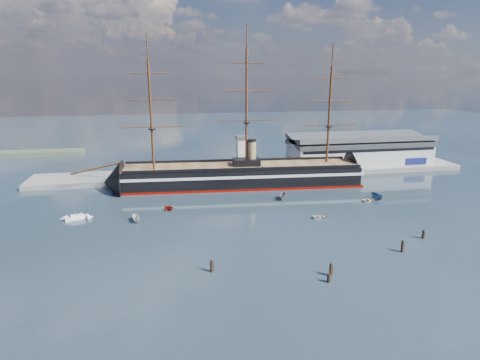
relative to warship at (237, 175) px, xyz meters
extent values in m
plane|color=#1C242E|center=(1.54, -20.00, -4.04)|extent=(600.00, 600.00, 0.00)
cube|color=slate|center=(11.54, 16.00, -4.04)|extent=(180.00, 18.00, 2.00)
cube|color=#B7BABC|center=(59.54, 20.00, 2.96)|extent=(62.00, 20.00, 10.00)
cube|color=#3F4247|center=(59.54, 20.00, 8.56)|extent=(63.00, 21.00, 2.00)
cube|color=silver|center=(4.54, 13.00, 4.96)|extent=(4.00, 4.00, 14.00)
cube|color=#3F4247|center=(4.54, 13.00, 12.46)|extent=(5.00, 5.00, 1.00)
cube|color=black|center=(1.73, 0.00, -0.04)|extent=(88.89, 22.01, 7.00)
cube|color=silver|center=(1.73, 0.00, 1.16)|extent=(90.90, 22.39, 1.00)
cube|color=#710800|center=(1.73, 0.00, -3.69)|extent=(90.90, 22.35, 0.90)
cone|color=black|center=(-44.77, 0.00, -0.34)|extent=(15.04, 16.61, 15.68)
cone|color=black|center=(48.23, 0.00, -0.34)|extent=(12.05, 16.40, 15.68)
cube|color=brown|center=(1.73, 0.00, 3.56)|extent=(88.80, 20.73, 0.40)
cube|color=black|center=(3.73, 0.00, 4.96)|extent=(10.39, 6.67, 2.50)
cylinder|color=#9D7F51|center=(5.73, 0.00, 8.46)|extent=(3.20, 3.20, 9.00)
cylinder|color=#381E0F|center=(-50.27, 0.00, 4.96)|extent=(17.76, 1.92, 4.43)
cylinder|color=#381E0F|center=(-30.27, 0.00, 22.76)|extent=(0.90, 0.90, 38.00)
cylinder|color=#381E0F|center=(3.73, 0.00, 24.76)|extent=(0.90, 0.90, 42.00)
cylinder|color=#381E0F|center=(35.73, 0.00, 21.76)|extent=(0.90, 0.90, 36.00)
cube|color=white|center=(-52.28, -26.81, -3.60)|extent=(6.91, 4.13, 0.89)
cube|color=white|center=(-52.28, -26.81, -2.89)|extent=(3.81, 2.56, 0.71)
cylinder|color=#B2B2B7|center=(-52.72, -26.81, 1.72)|extent=(0.14, 0.14, 9.74)
imported|color=silver|center=(-35.13, -32.05, -4.04)|extent=(6.22, 3.43, 2.36)
imported|color=beige|center=(18.14, -39.15, -4.04)|extent=(1.45, 3.22, 1.47)
imported|color=gray|center=(12.29, -19.56, -4.04)|extent=(6.74, 4.37, 2.53)
imported|color=maroon|center=(-25.73, -23.71, -4.04)|extent=(6.41, 6.58, 2.35)
imported|color=beige|center=(40.18, -27.22, -4.04)|extent=(1.54, 3.44, 1.57)
imported|color=#2D5078|center=(43.53, -25.67, -4.04)|extent=(6.73, 3.18, 2.59)
cylinder|color=black|center=(-17.36, -65.90, -4.04)|extent=(0.64, 0.64, 3.46)
cylinder|color=black|center=(5.64, -74.75, -4.04)|extent=(0.64, 0.64, 2.60)
cylinder|color=black|center=(28.55, -64.55, -4.04)|extent=(0.64, 0.64, 3.73)
cylinder|color=black|center=(38.53, -58.14, -4.04)|extent=(0.64, 0.64, 3.02)
cylinder|color=black|center=(7.13, -72.27, -4.04)|extent=(0.64, 0.64, 3.59)
camera|label=1|loc=(-25.85, -143.90, 37.54)|focal=30.00mm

